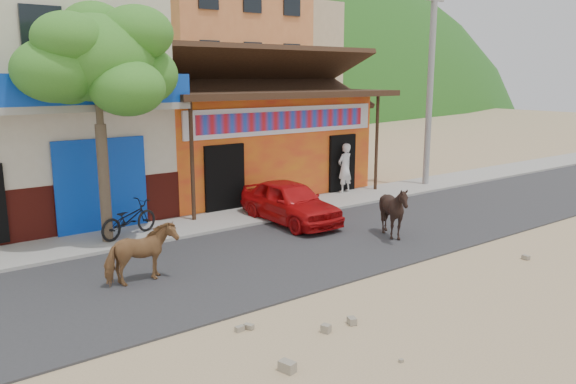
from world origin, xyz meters
The scene contains 14 objects.
ground centered at (0.00, 0.00, 0.00)m, with size 120.00×120.00×0.00m, color #9E825B.
road centered at (0.00, 2.50, 0.02)m, with size 60.00×5.00×0.04m, color #28282B.
sidewalk centered at (0.00, 6.00, 0.06)m, with size 60.00×2.00×0.12m, color gray.
dance_club centered at (2.00, 10.00, 1.80)m, with size 8.00×6.00×3.60m, color orange.
cafe_building centered at (-5.50, 10.00, 3.50)m, with size 7.00×6.00×7.00m, color beige.
apartment_front centered at (9.00, 24.00, 6.00)m, with size 9.00×9.00×12.00m, color #CC723F.
apartment_rear centered at (18.00, 30.00, 5.00)m, with size 8.00×8.00×10.00m, color tan.
tree centered at (-4.60, 5.80, 3.12)m, with size 3.00×3.00×6.00m, color #2D721E, non-canonical shape.
utility_pole centered at (8.20, 6.00, 4.12)m, with size 0.24×0.24×8.00m, color gray.
cow_tan centered at (-5.01, 2.58, 0.67)m, with size 0.67×1.48×1.25m, color olive.
cow_dark centered at (1.68, 1.71, 0.77)m, with size 1.17×1.32×1.46m, color black.
red_car centered at (0.45, 4.66, 0.67)m, with size 1.49×3.70×1.26m, color #B60D0E.
scooter centered at (-4.00, 5.85, 0.59)m, with size 0.62×1.79×0.94m, color black.
pedestrian centered at (4.50, 6.70, 1.02)m, with size 0.65×0.43×1.79m, color white.
Camera 1 is at (-9.27, -8.16, 4.28)m, focal length 35.00 mm.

